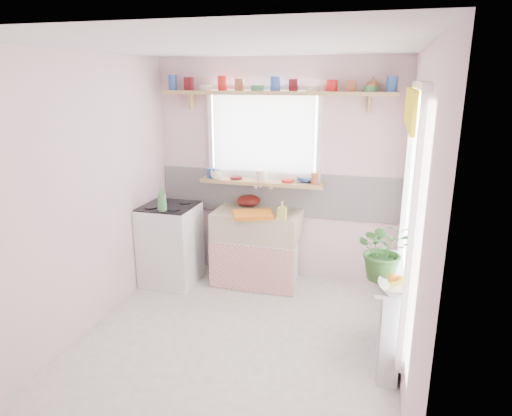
# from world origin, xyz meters

# --- Properties ---
(room) EXTENTS (3.20, 3.20, 3.20)m
(room) POSITION_xyz_m (0.66, 0.86, 1.37)
(room) COLOR white
(room) RESTS_ON ground
(sink_unit) EXTENTS (0.95, 0.65, 1.11)m
(sink_unit) POSITION_xyz_m (-0.15, 1.29, 0.43)
(sink_unit) COLOR white
(sink_unit) RESTS_ON ground
(cooker) EXTENTS (0.58, 0.58, 0.93)m
(cooker) POSITION_xyz_m (-1.10, 1.05, 0.46)
(cooker) COLOR white
(cooker) RESTS_ON ground
(radiator_ledge) EXTENTS (0.22, 0.95, 0.78)m
(radiator_ledge) POSITION_xyz_m (1.30, 0.20, 0.40)
(radiator_ledge) COLOR white
(radiator_ledge) RESTS_ON ground
(windowsill) EXTENTS (1.40, 0.22, 0.04)m
(windowsill) POSITION_xyz_m (-0.15, 1.48, 1.14)
(windowsill) COLOR tan
(windowsill) RESTS_ON room
(pine_shelf) EXTENTS (2.52, 0.24, 0.04)m
(pine_shelf) POSITION_xyz_m (0.00, 1.47, 2.12)
(pine_shelf) COLOR tan
(pine_shelf) RESTS_ON room
(shelf_crockery) EXTENTS (2.47, 0.11, 0.12)m
(shelf_crockery) POSITION_xyz_m (-0.02, 1.47, 2.19)
(shelf_crockery) COLOR #3359A5
(shelf_crockery) RESTS_ON pine_shelf
(sill_crockery) EXTENTS (1.35, 0.11, 0.12)m
(sill_crockery) POSITION_xyz_m (-0.15, 1.48, 1.22)
(sill_crockery) COLOR #3359A5
(sill_crockery) RESTS_ON windowsill
(dish_tray) EXTENTS (0.50, 0.45, 0.04)m
(dish_tray) POSITION_xyz_m (-0.14, 1.10, 0.87)
(dish_tray) COLOR orange
(dish_tray) RESTS_ON sink_unit
(colander) EXTENTS (0.34, 0.34, 0.13)m
(colander) POSITION_xyz_m (-0.31, 1.50, 0.91)
(colander) COLOR #4F0F0D
(colander) RESTS_ON sink_unit
(jade_plant) EXTENTS (0.52, 0.48, 0.48)m
(jade_plant) POSITION_xyz_m (1.21, 0.02, 1.02)
(jade_plant) COLOR #2F5D25
(jade_plant) RESTS_ON radiator_ledge
(fruit_bowl) EXTENTS (0.34, 0.34, 0.08)m
(fruit_bowl) POSITION_xyz_m (1.33, -0.20, 0.81)
(fruit_bowl) COLOR silver
(fruit_bowl) RESTS_ON radiator_ledge
(herb_pot) EXTENTS (0.12, 0.10, 0.19)m
(herb_pot) POSITION_xyz_m (1.21, 0.24, 0.87)
(herb_pot) COLOR #2D7132
(herb_pot) RESTS_ON radiator_ledge
(soap_bottle_sink) EXTENTS (0.09, 0.09, 0.18)m
(soap_bottle_sink) POSITION_xyz_m (0.18, 1.10, 0.94)
(soap_bottle_sink) COLOR #CAC759
(soap_bottle_sink) RESTS_ON sink_unit
(sill_cup) EXTENTS (0.17, 0.17, 0.10)m
(sill_cup) POSITION_xyz_m (-0.67, 1.42, 1.21)
(sill_cup) COLOR #EFE6CF
(sill_cup) RESTS_ON windowsill
(sill_bowl) EXTENTS (0.25, 0.25, 0.06)m
(sill_bowl) POSITION_xyz_m (0.34, 1.54, 1.19)
(sill_bowl) COLOR #3658B1
(sill_bowl) RESTS_ON windowsill
(shelf_vase) EXTENTS (0.17, 0.17, 0.14)m
(shelf_vase) POSITION_xyz_m (0.99, 1.53, 2.21)
(shelf_vase) COLOR #B56437
(shelf_vase) RESTS_ON pine_shelf
(cooker_bottle) EXTENTS (0.12, 0.12, 0.26)m
(cooker_bottle) POSITION_xyz_m (-1.06, 0.83, 1.05)
(cooker_bottle) COLOR #448947
(cooker_bottle) RESTS_ON cooker
(fruit) EXTENTS (0.20, 0.14, 0.10)m
(fruit) POSITION_xyz_m (1.34, -0.19, 0.87)
(fruit) COLOR orange
(fruit) RESTS_ON fruit_bowl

